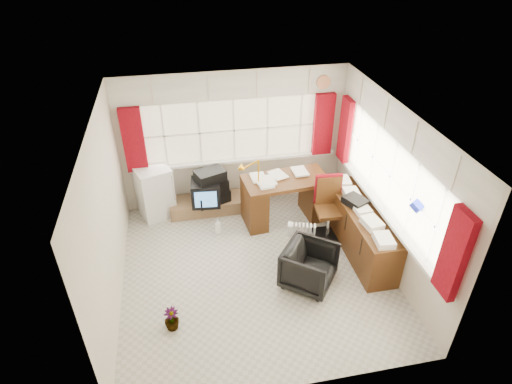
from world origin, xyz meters
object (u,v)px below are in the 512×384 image
desk (285,197)px  crt_tv (206,192)px  office_chair (309,266)px  desk_lamp (258,167)px  task_chair (328,204)px  credenza (359,228)px  mini_fridge (155,192)px  radiator (302,242)px  tv_bench (209,205)px

desk → crt_tv: desk is taller
office_chair → desk_lamp: bearing=53.1°
desk → task_chair: task_chair is taller
crt_tv → credenza: bearing=-31.1°
desk → desk_lamp: (-0.49, -0.05, 0.69)m
crt_tv → office_chair: bearing=-57.4°
desk_lamp → task_chair: size_ratio=0.42×
task_chair → crt_tv: bearing=154.8°
desk_lamp → mini_fridge: 1.99m
credenza → mini_fridge: size_ratio=2.10×
office_chair → radiator: 0.66m
office_chair → tv_bench: office_chair is taller
radiator → task_chair: bearing=39.2°
office_chair → tv_bench: bearing=68.0°
desk → crt_tv: 1.40m
desk_lamp → crt_tv: desk_lamp is taller
desk → desk_lamp: 0.85m
task_chair → office_chair: (-0.65, -1.11, -0.25)m
task_chair → crt_tv: size_ratio=2.01×
tv_bench → mini_fridge: 1.00m
task_chair → radiator: task_chair is taller
desk_lamp → desk: bearing=6.2°
desk_lamp → office_chair: desk_lamp is taller
credenza → tv_bench: bearing=146.3°
desk → tv_bench: 1.44m
task_chair → mini_fridge: size_ratio=1.15×
crt_tv → desk: bearing=-16.1°
office_chair → credenza: 1.20m
task_chair → crt_tv: (-1.94, 0.92, -0.10)m
credenza → crt_tv: (-2.32, 1.40, 0.08)m
office_chair → credenza: size_ratio=0.36×
credenza → radiator: bearing=178.4°
task_chair → office_chair: bearing=-120.4°
desk_lamp → credenza: 1.90m
desk_lamp → office_chair: bearing=-74.6°
radiator → tv_bench: size_ratio=0.41×
credenza → tv_bench: size_ratio=1.43×
task_chair → credenza: size_ratio=0.55×
crt_tv → mini_fridge: (-0.89, 0.20, -0.00)m
desk_lamp → credenza: desk_lamp is taller
desk_lamp → task_chair: bearing=-23.6°
task_chair → radiator: bearing=-140.8°
tv_bench → desk: bearing=-21.4°
credenza → mini_fridge: (-3.21, 1.60, 0.08)m
tv_bench → credenza: bearing=-33.7°
desk → desk_lamp: desk_lamp is taller
task_chair → tv_bench: size_ratio=0.78×
credenza → office_chair: bearing=-148.6°
credenza → task_chair: bearing=127.9°
desk_lamp → crt_tv: size_ratio=0.85×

